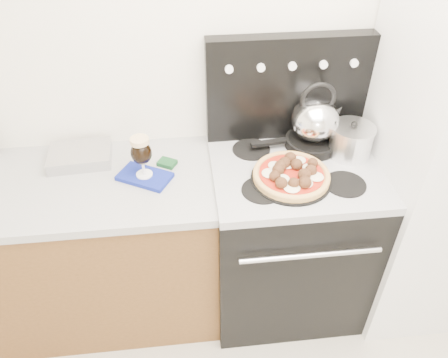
{
  "coord_description": "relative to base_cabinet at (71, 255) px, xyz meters",
  "views": [
    {
      "loc": [
        -0.42,
        -0.35,
        2.12
      ],
      "look_at": [
        -0.26,
        1.05,
        0.98
      ],
      "focal_mm": 35.0,
      "sensor_mm": 36.0,
      "label": 1
    }
  ],
  "objects": [
    {
      "name": "room_shell",
      "position": [
        1.02,
        -0.91,
        0.82
      ],
      "size": [
        3.52,
        3.01,
        2.52
      ],
      "color": "#BEB29F",
      "rests_on": "ground"
    },
    {
      "name": "base_cabinet",
      "position": [
        0.0,
        0.0,
        0.0
      ],
      "size": [
        1.45,
        0.6,
        0.86
      ],
      "primitive_type": "cube",
      "color": "brown",
      "rests_on": "ground"
    },
    {
      "name": "countertop",
      "position": [
        0.0,
        0.0,
        0.45
      ],
      "size": [
        1.48,
        0.63,
        0.04
      ],
      "primitive_type": "cube",
      "color": "#A9A9A9",
      "rests_on": "base_cabinet"
    },
    {
      "name": "stove_body",
      "position": [
        1.1,
        -0.02,
        0.01
      ],
      "size": [
        0.76,
        0.65,
        0.88
      ],
      "primitive_type": "cube",
      "color": "black",
      "rests_on": "ground"
    },
    {
      "name": "cooktop",
      "position": [
        1.1,
        -0.02,
        0.47
      ],
      "size": [
        0.76,
        0.65,
        0.04
      ],
      "primitive_type": "cube",
      "color": "#ADADB2",
      "rests_on": "stove_body"
    },
    {
      "name": "backguard",
      "position": [
        1.1,
        0.25,
        0.74
      ],
      "size": [
        0.76,
        0.08,
        0.5
      ],
      "primitive_type": "cube",
      "color": "black",
      "rests_on": "cooktop"
    },
    {
      "name": "fridge",
      "position": [
        1.8,
        -0.05,
        0.52
      ],
      "size": [
        0.64,
        0.68,
        1.9
      ],
      "primitive_type": "cube",
      "color": "silver",
      "rests_on": "ground"
    },
    {
      "name": "foil_sheet",
      "position": [
        0.13,
        0.15,
        0.5
      ],
      "size": [
        0.29,
        0.22,
        0.06
      ],
      "primitive_type": "cube",
      "rotation": [
        0.0,
        0.0,
        0.07
      ],
      "color": "silver",
      "rests_on": "countertop"
    },
    {
      "name": "oven_mitt",
      "position": [
        0.42,
        -0.01,
        0.48
      ],
      "size": [
        0.26,
        0.23,
        0.02
      ],
      "primitive_type": "cube",
      "rotation": [
        0.0,
        0.0,
        -0.51
      ],
      "color": "navy",
      "rests_on": "countertop"
    },
    {
      "name": "beer_glass",
      "position": [
        0.42,
        -0.01,
        0.59
      ],
      "size": [
        0.12,
        0.12,
        0.2
      ],
      "primitive_type": null,
      "rotation": [
        0.0,
        0.0,
        -0.32
      ],
      "color": "black",
      "rests_on": "oven_mitt"
    },
    {
      "name": "pizza_pan",
      "position": [
        1.06,
        -0.12,
        0.5
      ],
      "size": [
        0.37,
        0.37,
        0.01
      ],
      "primitive_type": "cylinder",
      "rotation": [
        0.0,
        0.0,
        0.05
      ],
      "color": "black",
      "rests_on": "cooktop"
    },
    {
      "name": "pizza",
      "position": [
        1.06,
        -0.12,
        0.52
      ],
      "size": [
        0.41,
        0.41,
        0.05
      ],
      "primitive_type": null,
      "rotation": [
        0.0,
        0.0,
        -0.3
      ],
      "color": "#EDBD76",
      "rests_on": "pizza_pan"
    },
    {
      "name": "skillet",
      "position": [
        1.22,
        0.12,
        0.51
      ],
      "size": [
        0.28,
        0.28,
        0.04
      ],
      "primitive_type": "cylinder",
      "rotation": [
        0.0,
        0.0,
        0.13
      ],
      "color": "black",
      "rests_on": "cooktop"
    },
    {
      "name": "tea_kettle",
      "position": [
        1.22,
        0.12,
        0.66
      ],
      "size": [
        0.24,
        0.24,
        0.24
      ],
      "primitive_type": null,
      "rotation": [
        0.0,
        0.0,
        0.07
      ],
      "color": "white",
      "rests_on": "skillet"
    },
    {
      "name": "stock_pot",
      "position": [
        1.37,
        0.04,
        0.56
      ],
      "size": [
        0.2,
        0.2,
        0.14
      ],
      "primitive_type": "cylinder",
      "rotation": [
        0.0,
        0.0,
        0.06
      ],
      "color": "silver",
      "rests_on": "cooktop"
    }
  ]
}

